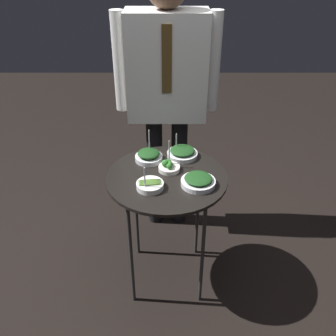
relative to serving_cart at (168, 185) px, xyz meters
name	(u,v)px	position (x,y,z in m)	size (l,w,h in m)	color
ground_plane	(168,274)	(0.00, 0.00, -0.70)	(8.00, 8.00, 0.00)	black
serving_cart	(168,185)	(0.00, 0.00, 0.00)	(0.65, 0.65, 0.76)	black
bowl_broccoli_center	(170,167)	(0.01, 0.06, 0.08)	(0.12, 0.12, 0.16)	silver
bowl_spinach_back_right	(184,153)	(0.09, 0.20, 0.08)	(0.18, 0.18, 0.13)	silver
bowl_spinach_back_left	(150,156)	(-0.10, 0.16, 0.09)	(0.16, 0.16, 0.17)	silver
bowl_asparagus_mid_right	(151,185)	(-0.08, -0.11, 0.08)	(0.14, 0.14, 0.14)	white
bowl_spinach_front_left	(200,181)	(0.16, -0.08, 0.08)	(0.18, 0.18, 0.05)	silver
waiter_figure	(168,80)	(0.00, 0.55, 0.39)	(0.64, 0.24, 1.72)	black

